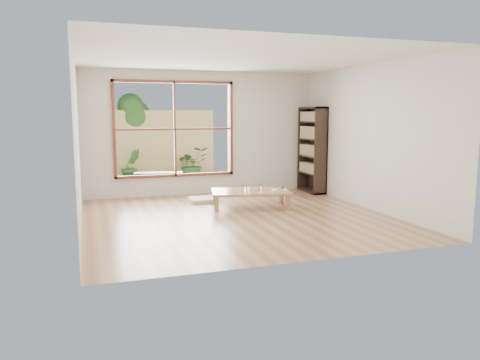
% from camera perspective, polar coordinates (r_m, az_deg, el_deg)
% --- Properties ---
extents(ground, '(5.00, 5.00, 0.00)m').
position_cam_1_polar(ground, '(7.89, -0.23, -4.55)').
color(ground, tan).
rests_on(ground, ground).
extents(low_table, '(1.58, 1.11, 0.31)m').
position_cam_1_polar(low_table, '(8.66, 1.29, -1.54)').
color(low_table, '#A17E4E').
rests_on(low_table, ground).
extents(floor_cushion, '(0.52, 0.52, 0.07)m').
position_cam_1_polar(floor_cushion, '(9.27, -4.64, -2.40)').
color(floor_cushion, beige).
rests_on(floor_cushion, ground).
extents(bookshelf, '(0.30, 0.84, 1.87)m').
position_cam_1_polar(bookshelf, '(10.38, 8.78, 3.66)').
color(bookshelf, black).
rests_on(bookshelf, ground).
extents(glass_tall, '(0.07, 0.07, 0.14)m').
position_cam_1_polar(glass_tall, '(8.47, 0.47, -1.04)').
color(glass_tall, silver).
rests_on(glass_tall, low_table).
extents(glass_mid, '(0.07, 0.07, 0.09)m').
position_cam_1_polar(glass_mid, '(8.75, 2.42, -0.88)').
color(glass_mid, silver).
rests_on(glass_mid, low_table).
extents(glass_short, '(0.06, 0.06, 0.08)m').
position_cam_1_polar(glass_short, '(8.75, 0.97, -0.93)').
color(glass_short, silver).
rests_on(glass_short, low_table).
extents(glass_small, '(0.06, 0.06, 0.07)m').
position_cam_1_polar(glass_small, '(8.73, 0.83, -0.96)').
color(glass_small, silver).
rests_on(glass_small, low_table).
extents(food_tray, '(0.30, 0.24, 0.08)m').
position_cam_1_polar(food_tray, '(8.71, 4.93, -1.13)').
color(food_tray, white).
rests_on(food_tray, low_table).
extents(deck, '(2.80, 2.00, 0.05)m').
position_cam_1_polar(deck, '(11.16, -8.89, -0.86)').
color(deck, '#3E372D').
rests_on(deck, ground).
extents(garden_bench, '(1.14, 0.57, 0.35)m').
position_cam_1_polar(garden_bench, '(10.98, -9.90, 0.62)').
color(garden_bench, black).
rests_on(garden_bench, deck).
extents(bamboo_fence, '(2.80, 0.06, 1.80)m').
position_cam_1_polar(bamboo_fence, '(12.03, -9.78, 4.09)').
color(bamboo_fence, tan).
rests_on(bamboo_fence, ground).
extents(shrub_right, '(0.92, 0.85, 0.87)m').
position_cam_1_polar(shrub_right, '(11.81, -5.87, 1.94)').
color(shrub_right, '#315B21').
rests_on(shrub_right, deck).
extents(shrub_left, '(0.58, 0.52, 0.87)m').
position_cam_1_polar(shrub_left, '(11.50, -13.16, 1.61)').
color(shrub_left, '#315B21').
rests_on(shrub_left, deck).
extents(garden_tree, '(1.04, 0.85, 2.22)m').
position_cam_1_polar(garden_tree, '(12.22, -13.24, 7.46)').
color(garden_tree, '#4C3D2D').
rests_on(garden_tree, ground).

